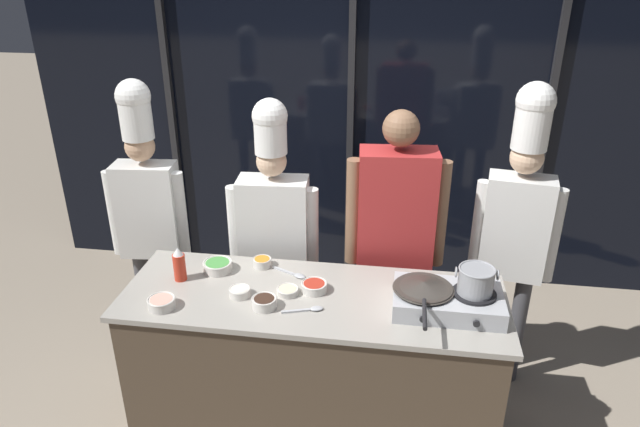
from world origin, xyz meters
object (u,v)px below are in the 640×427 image
at_px(stock_pot, 476,280).
at_px(chef_head, 148,204).
at_px(prep_bowl_soy_glaze, 264,302).
at_px(prep_bowl_noodles, 288,291).
at_px(person_guest, 395,227).
at_px(chef_sous, 274,225).
at_px(squeeze_bottle_chili, 179,265).
at_px(prep_bowl_scallions, 218,265).
at_px(portable_stove, 448,300).
at_px(serving_spoon_slotted, 310,309).
at_px(prep_bowl_garlic, 240,292).
at_px(serving_spoon_solid, 295,274).
at_px(prep_bowl_shrimp, 162,302).
at_px(chef_line, 517,218).
at_px(prep_bowl_chili_flakes, 314,286).
at_px(frying_pan, 424,286).
at_px(prep_bowl_carrots, 262,262).

relative_size(stock_pot, chef_head, 0.11).
xyz_separation_m(stock_pot, prep_bowl_soy_glaze, (-1.02, -0.12, -0.15)).
height_order(prep_bowl_noodles, person_guest, person_guest).
bearing_deg(chef_sous, squeeze_bottle_chili, 47.50).
height_order(prep_bowl_soy_glaze, prep_bowl_scallions, same).
xyz_separation_m(portable_stove, serving_spoon_slotted, (-0.67, -0.11, -0.04)).
height_order(prep_bowl_garlic, serving_spoon_solid, prep_bowl_garlic).
relative_size(prep_bowl_shrimp, chef_line, 0.07).
height_order(prep_bowl_scallions, person_guest, person_guest).
xyz_separation_m(chef_sous, person_guest, (0.72, 0.00, 0.04)).
distance_m(prep_bowl_scallions, serving_spoon_slotted, 0.65).
bearing_deg(portable_stove, chef_head, 160.60).
bearing_deg(prep_bowl_chili_flakes, prep_bowl_garlic, -164.59).
height_order(prep_bowl_chili_flakes, chef_sous, chef_sous).
relative_size(prep_bowl_shrimp, prep_bowl_soy_glaze, 1.10).
height_order(frying_pan, prep_bowl_carrots, frying_pan).
xyz_separation_m(serving_spoon_solid, chef_sous, (-0.20, 0.38, 0.10)).
bearing_deg(prep_bowl_soy_glaze, prep_bowl_carrots, 105.15).
bearing_deg(serving_spoon_solid, prep_bowl_carrots, 160.21).
bearing_deg(serving_spoon_solid, prep_bowl_garlic, -135.26).
relative_size(portable_stove, prep_bowl_noodles, 4.72).
bearing_deg(person_guest, prep_bowl_carrots, 17.99).
xyz_separation_m(person_guest, chef_line, (0.69, 0.09, 0.06)).
xyz_separation_m(squeeze_bottle_chili, chef_head, (-0.42, 0.57, 0.08)).
xyz_separation_m(prep_bowl_chili_flakes, person_guest, (0.40, 0.52, 0.12)).
bearing_deg(prep_bowl_scallions, serving_spoon_solid, 1.33).
xyz_separation_m(prep_bowl_noodles, serving_spoon_solid, (0.00, 0.19, -0.01)).
bearing_deg(prep_bowl_chili_flakes, prep_bowl_noodles, -159.50).
bearing_deg(chef_sous, stock_pot, 148.74).
distance_m(squeeze_bottle_chili, prep_bowl_garlic, 0.38).
bearing_deg(prep_bowl_noodles, stock_pot, -0.99).
relative_size(stock_pot, chef_sous, 0.11).
bearing_deg(prep_bowl_soy_glaze, frying_pan, 8.38).
bearing_deg(person_guest, serving_spoon_slotted, 55.80).
bearing_deg(prep_bowl_noodles, chef_sous, 109.21).
distance_m(serving_spoon_solid, chef_line, 1.32).
xyz_separation_m(stock_pot, prep_bowl_garlic, (-1.17, -0.04, -0.15)).
bearing_deg(prep_bowl_shrimp, person_guest, 34.75).
distance_m(prep_bowl_chili_flakes, prep_bowl_garlic, 0.38).
xyz_separation_m(portable_stove, stock_pot, (0.12, 0.00, 0.13)).
height_order(portable_stove, person_guest, person_guest).
xyz_separation_m(prep_bowl_garlic, chef_line, (1.46, 0.71, 0.18)).
xyz_separation_m(prep_bowl_shrimp, chef_sous, (0.40, 0.78, 0.08)).
bearing_deg(prep_bowl_garlic, prep_bowl_shrimp, -155.71).
xyz_separation_m(frying_pan, prep_bowl_soy_glaze, (-0.77, -0.11, -0.09)).
relative_size(portable_stove, prep_bowl_soy_glaze, 4.23).
bearing_deg(person_guest, chef_head, -7.25).
height_order(prep_bowl_carrots, prep_bowl_scallions, prep_bowl_scallions).
relative_size(portable_stove, chef_sous, 0.29).
relative_size(serving_spoon_solid, chef_sous, 0.12).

